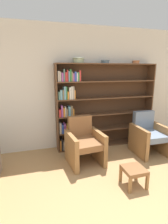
% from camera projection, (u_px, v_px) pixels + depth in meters
% --- Properties ---
extents(wall_back, '(12.00, 0.06, 2.75)m').
position_uv_depth(wall_back, '(90.00, 88.00, 4.11)').
color(wall_back, silver).
rests_on(wall_back, ground).
extents(bookshelf, '(2.36, 0.30, 1.94)m').
position_uv_depth(bookshelf, '(98.00, 106.00, 4.08)').
color(bookshelf, brown).
rests_on(bookshelf, ground).
extents(bowl_terracotta, '(0.25, 0.25, 0.11)m').
position_uv_depth(bowl_terracotta, '(78.00, 60.00, 3.69)').
color(bowl_terracotta, gray).
rests_on(bowl_terracotta, bookshelf).
extents(bowl_olive, '(0.19, 0.19, 0.07)m').
position_uv_depth(bowl_olive, '(105.00, 61.00, 3.87)').
color(bowl_olive, slate).
rests_on(bowl_olive, bookshelf).
extents(bowl_sage, '(0.18, 0.18, 0.07)m').
position_uv_depth(bowl_sage, '(136.00, 62.00, 4.08)').
color(bowl_sage, '#C67547').
rests_on(bowl_sage, bookshelf).
extents(armchair_leather, '(0.70, 0.74, 0.89)m').
position_uv_depth(armchair_leather, '(84.00, 143.00, 3.43)').
color(armchair_leather, olive).
rests_on(armchair_leather, ground).
extents(armchair_cushioned, '(0.65, 0.69, 0.89)m').
position_uv_depth(armchair_cushioned, '(148.00, 135.00, 3.83)').
color(armchair_cushioned, olive).
rests_on(armchair_cushioned, ground).
extents(footstool, '(0.33, 0.33, 0.31)m').
position_uv_depth(footstool, '(134.00, 171.00, 2.74)').
color(footstool, olive).
rests_on(footstool, ground).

